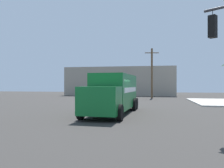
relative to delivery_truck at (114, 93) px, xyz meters
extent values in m
plane|color=#33302D|center=(0.16, -0.82, -1.53)|extent=(100.00, 100.00, 0.00)
cube|color=#146B2D|center=(0.04, 0.68, 0.11)|extent=(2.73, 6.45, 2.59)
cube|color=#146B2D|center=(-0.19, -3.58, -0.33)|extent=(2.50, 2.02, 1.70)
cube|color=black|center=(-0.24, -4.43, 0.01)|extent=(2.02, 0.19, 0.88)
cube|color=#B2B2B7|center=(0.20, 3.74, -1.34)|extent=(2.31, 0.32, 0.21)
cube|color=white|center=(1.24, 0.62, 0.24)|extent=(0.30, 5.31, 0.36)
cube|color=white|center=(-1.17, 0.75, 0.24)|extent=(0.30, 5.31, 0.36)
cylinder|color=black|center=(1.05, -3.59, -1.03)|extent=(0.33, 1.01, 1.00)
cylinder|color=black|center=(-1.43, -3.46, -1.03)|extent=(0.33, 1.01, 1.00)
cylinder|color=black|center=(1.36, 2.18, -1.03)|extent=(0.33, 1.01, 1.00)
cylinder|color=black|center=(-1.12, 2.31, -1.03)|extent=(0.33, 1.01, 1.00)
cylinder|color=black|center=(1.41, 3.23, -1.03)|extent=(0.33, 1.01, 1.00)
cylinder|color=black|center=(-1.06, 3.36, -1.03)|extent=(0.33, 1.01, 1.00)
cylinder|color=#38383D|center=(5.50, -6.64, 3.70)|extent=(0.03, 0.03, 0.25)
cube|color=black|center=(5.50, -6.64, 3.10)|extent=(0.42, 0.42, 0.95)
sphere|color=red|center=(5.61, -6.49, 3.41)|extent=(0.20, 0.20, 0.20)
sphere|color=#EFA314|center=(5.61, -6.49, 3.10)|extent=(0.20, 0.20, 0.20)
sphere|color=#19CC4C|center=(5.61, -6.49, 2.79)|extent=(0.20, 0.20, 0.20)
cylinder|color=brown|center=(2.55, 19.81, 2.42)|extent=(0.30, 0.30, 7.91)
cube|color=brown|center=(2.55, 19.81, 5.68)|extent=(2.19, 0.50, 0.12)
cube|color=gray|center=(-3.97, 29.08, 1.30)|extent=(21.72, 6.00, 5.66)
camera|label=1|loc=(3.12, -16.97, 0.63)|focal=36.70mm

